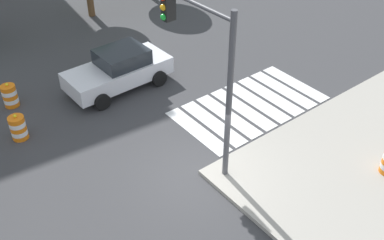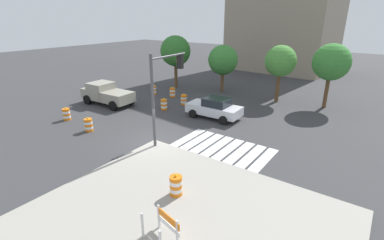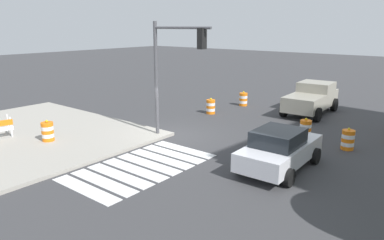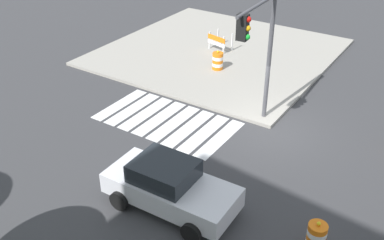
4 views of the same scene
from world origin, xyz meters
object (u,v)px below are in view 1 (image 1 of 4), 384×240
traffic_light_pole (203,56)px  sports_car (119,69)px  traffic_barrel_median_near (18,128)px  traffic_barrel_crosswalk_end (10,96)px

traffic_light_pole → sports_car: bearing=88.0°
sports_car → traffic_barrel_median_near: sports_car is taller
traffic_barrel_median_near → sports_car: bearing=9.7°
sports_car → traffic_barrel_median_near: bearing=-170.3°
traffic_barrel_crosswalk_end → traffic_barrel_median_near: 2.23m
traffic_barrel_crosswalk_end → traffic_light_pole: (3.88, -6.99, 3.46)m
traffic_barrel_crosswalk_end → traffic_barrel_median_near: same height
sports_car → traffic_light_pole: 6.39m
sports_car → traffic_light_pole: bearing=-92.0°
sports_car → traffic_light_pole: (-0.20, -5.59, 3.10)m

